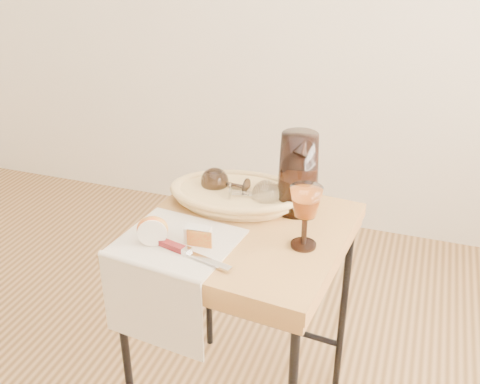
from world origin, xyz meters
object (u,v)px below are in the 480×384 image
at_px(goblet_lying_a, 228,184).
at_px(table_knife, 189,252).
at_px(side_table, 242,328).
at_px(bread_basket, 236,196).
at_px(pitcher, 298,173).
at_px(tea_towel, 177,242).
at_px(wine_goblet, 305,217).
at_px(goblet_lying_b, 251,194).
at_px(apple_half, 152,229).

relative_size(goblet_lying_a, table_knife, 0.61).
bearing_deg(side_table, bread_basket, 116.59).
distance_m(side_table, pitcher, 0.52).
distance_m(tea_towel, wine_goblet, 0.35).
xyz_separation_m(pitcher, table_knife, (-0.20, -0.34, -0.11)).
xyz_separation_m(tea_towel, goblet_lying_a, (0.04, 0.27, 0.05)).
relative_size(goblet_lying_b, table_knife, 0.60).
height_order(bread_basket, goblet_lying_b, goblet_lying_b).
bearing_deg(goblet_lying_b, table_knife, -118.19).
relative_size(bread_basket, goblet_lying_a, 2.55).
relative_size(side_table, pitcher, 2.58).
height_order(side_table, tea_towel, tea_towel).
relative_size(side_table, apple_half, 8.66).
height_order(bread_basket, goblet_lying_a, goblet_lying_a).
xyz_separation_m(side_table, pitcher, (0.12, 0.15, 0.48)).
bearing_deg(bread_basket, side_table, -70.16).
bearing_deg(goblet_lying_a, table_knife, 97.25).
relative_size(tea_towel, bread_basket, 0.85).
relative_size(goblet_lying_a, pitcher, 0.50).
bearing_deg(wine_goblet, side_table, 167.49).
distance_m(bread_basket, pitcher, 0.21).
relative_size(side_table, bread_basket, 2.03).
bearing_deg(table_knife, bread_basket, 101.43).
distance_m(tea_towel, pitcher, 0.40).
distance_m(goblet_lying_a, wine_goblet, 0.33).
xyz_separation_m(side_table, bread_basket, (-0.06, 0.12, 0.39)).
distance_m(goblet_lying_a, pitcher, 0.22).
distance_m(goblet_lying_a, goblet_lying_b, 0.09).
bearing_deg(pitcher, bread_basket, -149.34).
bearing_deg(goblet_lying_b, bread_basket, 143.60).
bearing_deg(goblet_lying_a, pitcher, -172.85).
xyz_separation_m(side_table, tea_towel, (-0.14, -0.14, 0.36)).
height_order(tea_towel, pitcher, pitcher).
distance_m(wine_goblet, apple_half, 0.40).
height_order(goblet_lying_a, table_knife, goblet_lying_a).
height_order(tea_towel, wine_goblet, wine_goblet).
relative_size(goblet_lying_b, pitcher, 0.49).
distance_m(tea_towel, apple_half, 0.07).
bearing_deg(goblet_lying_a, tea_towel, 85.42).
bearing_deg(goblet_lying_b, apple_half, -140.18).
distance_m(bread_basket, apple_half, 0.31).
bearing_deg(side_table, tea_towel, -135.75).
bearing_deg(table_knife, wine_goblet, 43.64).
bearing_deg(apple_half, goblet_lying_a, 46.20).
bearing_deg(goblet_lying_b, wine_goblet, -51.16).
bearing_deg(wine_goblet, goblet_lying_a, 147.01).
height_order(goblet_lying_a, wine_goblet, wine_goblet).
xyz_separation_m(pitcher, apple_half, (-0.31, -0.31, -0.08)).
bearing_deg(table_knife, goblet_lying_b, 91.00).
relative_size(bread_basket, wine_goblet, 2.03).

